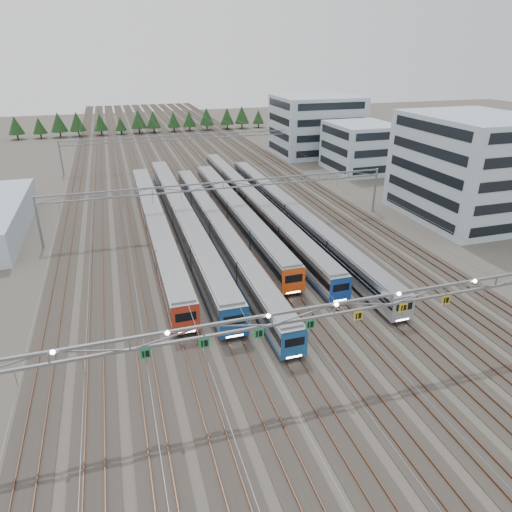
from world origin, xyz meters
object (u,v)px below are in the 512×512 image
object	(u,v)px
gantry_far	(180,141)
depot_bldg_north	(316,126)
train_c	(218,229)
train_d	(236,212)
train_f	(292,213)
gantry_near	(335,312)
depot_bldg_south	(469,168)
train_b	(182,217)
depot_bldg_mid	(360,147)
train_e	(253,202)
gantry_mid	(223,191)
train_a	(155,224)

from	to	relation	value
gantry_far	depot_bldg_north	distance (m)	38.65
train_c	train_d	bearing A→B (deg)	54.02
train_f	depot_bldg_north	world-z (taller)	depot_bldg_north
gantry_near	depot_bldg_south	size ratio (longest dim) A/B	2.56
train_c	gantry_near	bearing A→B (deg)	-86.37
train_b	depot_bldg_north	bearing A→B (deg)	46.89
gantry_near	train_f	bearing A→B (deg)	73.50
gantry_near	depot_bldg_south	world-z (taller)	depot_bldg_south
train_d	depot_bldg_mid	xyz separation A→B (m)	(38.40, 27.52, 3.42)
train_c	train_e	size ratio (longest dim) A/B	0.92
train_e	depot_bldg_mid	distance (m)	40.92
gantry_mid	gantry_far	bearing A→B (deg)	90.00
train_c	gantry_mid	distance (m)	7.32
train_e	gantry_far	world-z (taller)	gantry_far
train_a	gantry_far	size ratio (longest dim) A/B	1.05
gantry_near	train_b	bearing A→B (deg)	99.26
train_a	train_c	world-z (taller)	train_a
train_e	train_f	distance (m)	8.88
depot_bldg_north	gantry_mid	bearing A→B (deg)	-127.95
train_e	train_f	world-z (taller)	train_e
depot_bldg_south	depot_bldg_mid	size ratio (longest dim) A/B	1.38
gantry_far	train_a	bearing A→B (deg)	-103.88
train_c	gantry_mid	bearing A→B (deg)	67.43
train_e	gantry_far	xyz separation A→B (m)	(-6.75, 39.32, 4.36)
train_a	train_e	bearing A→B (deg)	19.04
train_a	gantry_near	bearing A→B (deg)	-74.20
train_f	gantry_mid	xyz separation A→B (m)	(-11.25, 1.97, 4.41)
depot_bldg_mid	depot_bldg_north	world-z (taller)	depot_bldg_north
train_e	depot_bldg_north	xyz separation A→B (m)	(31.65, 43.56, 5.77)
train_d	gantry_near	size ratio (longest dim) A/B	0.93
train_f	depot_bldg_north	distance (m)	58.25
train_b	train_c	distance (m)	7.84
train_d	train_f	bearing A→B (deg)	-17.05
train_a	gantry_mid	xyz separation A→B (m)	(11.25, 0.53, 4.23)
train_d	train_a	bearing A→B (deg)	-174.42
gantry_far	depot_bldg_south	xyz separation A→B (m)	(41.22, -52.26, 2.35)
depot_bldg_mid	gantry_near	bearing A→B (deg)	-120.75
depot_bldg_south	train_d	bearing A→B (deg)	168.33
train_b	train_a	bearing A→B (deg)	-161.14
train_f	gantry_mid	world-z (taller)	gantry_mid
train_c	depot_bldg_north	world-z (taller)	depot_bldg_north
train_e	train_f	xyz separation A→B (m)	(4.50, -7.65, -0.05)
train_f	depot_bldg_mid	world-z (taller)	depot_bldg_mid
train_d	train_f	distance (m)	9.42
train_d	gantry_far	world-z (taller)	gantry_far
train_d	gantry_near	distance (m)	41.26
train_f	depot_bldg_mid	distance (m)	42.36
depot_bldg_south	depot_bldg_north	bearing A→B (deg)	92.86
train_a	train_d	size ratio (longest dim) A/B	1.12
gantry_mid	depot_bldg_north	bearing A→B (deg)	52.05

